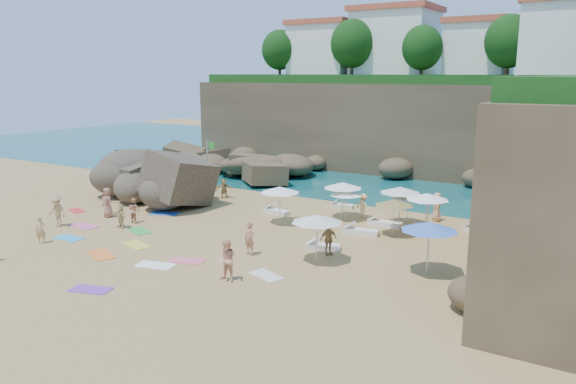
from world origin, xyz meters
The scene contains 47 objects.
ground centered at (0.00, 0.00, 0.00)m, with size 120.00×120.00×0.00m, color tan.
seawater centered at (0.00, 30.00, 0.00)m, with size 120.00×120.00×0.00m, color #0C4751.
cliff_back centered at (2.00, 25.00, 4.00)m, with size 44.00×8.00×8.00m, color brown.
rock_promontory centered at (-11.00, 16.00, 0.00)m, with size 12.00×7.00×2.00m, color brown, non-canonical shape.
clifftop_buildings centered at (2.96, 25.79, 11.24)m, with size 28.48×9.48×7.00m.
clifftop_trees centered at (4.78, 19.52, 11.26)m, with size 35.60×23.82×4.40m.
marina_masts centered at (-16.50, 30.00, 3.00)m, with size 3.10×0.10×6.00m.
rock_outcrop centered at (-9.74, 4.50, 0.00)m, with size 9.18×6.88×3.67m, color brown, non-canonical shape.
flag_pole centered at (-6.52, 6.01, 2.72)m, with size 0.81×0.30×4.26m.
parasol_0 centered at (4.08, 6.10, 2.10)m, with size 2.42×2.42×2.29m.
parasol_1 centered at (8.12, 6.72, 1.82)m, with size 2.10×2.10×1.98m.
parasol_2 centered at (9.59, 6.04, 1.97)m, with size 2.27×2.27×2.15m.
parasol_3 centered at (9.58, 5.68, 2.10)m, with size 2.42×2.42×2.29m.
parasol_4 centered at (7.65, 6.53, 2.12)m, with size 2.45×2.45×2.31m.
parasol_6 centered at (8.23, 4.12, 1.90)m, with size 2.19×2.19×2.07m.
parasol_7 centered at (4.50, 5.74, 1.73)m, with size 1.99×1.99×1.88m.
parasol_9 centered at (1.46, 2.95, 2.09)m, with size 2.41×2.41×2.28m.
parasol_10 centered at (11.83, -0.92, 2.24)m, with size 2.58×2.58×2.44m.
parasol_11 centered at (6.76, -2.07, 2.15)m, with size 2.48×2.48×2.35m.
lounger_0 centered at (6.62, 3.35, 0.16)m, with size 2.04×0.68×0.32m, color silver.
lounger_1 centered at (2.82, 8.56, 0.12)m, with size 1.58×0.53×0.25m, color silver.
lounger_2 centered at (7.10, 5.69, 0.16)m, with size 2.02×0.67×0.31m, color white.
lounger_3 centered at (0.01, 4.84, 0.14)m, with size 1.83×0.61×0.28m, color white.
lounger_4 centered at (12.20, 7.21, 0.14)m, with size 1.78×0.59×0.28m, color silver.
lounger_5 centered at (6.10, -0.15, 0.14)m, with size 1.77×0.59×0.27m, color silver.
towel_0 centered at (-6.76, -5.82, 0.02)m, with size 1.73×0.87×0.03m, color #28A2D9.
towel_1 centered at (-8.10, -3.71, 0.02)m, with size 1.87×0.94×0.03m, color #DC558E.
towel_2 centered at (-2.92, -6.83, 0.02)m, with size 1.88×0.94×0.03m, color orange.
towel_5 centered at (0.54, -6.57, 0.02)m, with size 1.82×0.91×0.03m, color white.
towel_6 centered at (0.43, -10.20, 0.02)m, with size 1.72×0.86×0.03m, color purple.
towel_7 centered at (-11.70, -1.45, 0.01)m, with size 1.49×0.75×0.03m, color red.
towel_8 centered at (-6.22, 1.04, 0.02)m, with size 1.84×0.92×0.03m, color blue.
towel_9 centered at (1.34, -5.31, 0.02)m, with size 1.78×0.89×0.03m, color #ED5C70.
towel_11 centered at (-4.55, -2.73, 0.02)m, with size 1.79×0.89×0.03m, color green.
towel_12 centered at (-2.62, -4.73, 0.02)m, with size 1.71×0.85×0.03m, color yellow.
towel_13 centered at (5.77, -4.93, 0.01)m, with size 1.68×0.84×0.03m, color silver.
person_stand_0 centered at (-7.22, -7.16, 0.73)m, with size 0.53×0.35×1.46m, color tan.
person_stand_1 centered at (-6.20, -1.52, 0.77)m, with size 0.74×0.58×1.53m, color tan.
person_stand_2 centered at (5.14, 6.88, 0.77)m, with size 1.00×0.41×1.55m, color #ECC486.
person_stand_3 centered at (6.73, -0.80, 0.81)m, with size 0.95×0.40×1.62m, color #A88554.
person_stand_4 centered at (9.32, 8.51, 0.89)m, with size 0.87×0.47×1.78m, color tan.
person_stand_5 centered at (-5.81, 6.77, 0.72)m, with size 1.34×0.39×1.45m, color tan.
person_lie_0 centered at (-9.38, -4.57, 0.24)m, with size 1.19×1.84×0.49m, color tan.
person_lie_2 centered at (-8.61, -1.47, 0.25)m, with size 0.90×1.84×0.49m, color #9A614D.
person_lie_3 centered at (-5.98, -2.79, 0.19)m, with size 1.31×1.41×0.38m, color #E0B776.
person_lie_4 centered at (3.42, -2.92, 0.20)m, with size 0.61×1.66×0.40m, color tan.
person_lie_5 centered at (4.71, -6.37, 0.35)m, with size 0.89×1.83×0.69m, color #F6B18B.
Camera 1 is at (19.16, -24.68, 8.90)m, focal length 35.00 mm.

